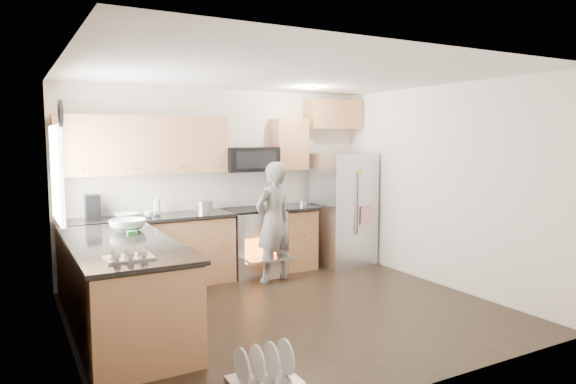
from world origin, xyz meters
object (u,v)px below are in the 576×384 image
stove_range (254,226)px  person (273,222)px  refrigerator (344,209)px  dish_rack (264,373)px

stove_range → person: 0.51m
person → refrigerator: bearing=177.4°
stove_range → person: size_ratio=1.11×
stove_range → person: (0.06, -0.49, 0.13)m
refrigerator → person: 1.40m
refrigerator → dish_rack: size_ratio=3.21×
stove_range → refrigerator: (1.42, -0.18, 0.17)m
stove_range → refrigerator: 1.44m
person → stove_range: bearing=-99.1°
person → dish_rack: bearing=45.5°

